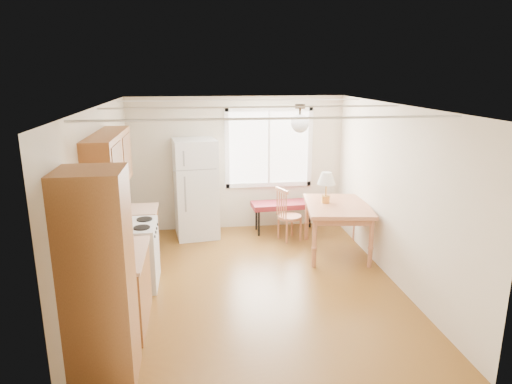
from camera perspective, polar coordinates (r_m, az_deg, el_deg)
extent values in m
cube|color=#563311|center=(6.63, -0.23, -11.39)|extent=(4.60, 5.60, 0.12)
cube|color=white|center=(5.96, -0.25, 10.71)|extent=(4.60, 5.60, 0.12)
cube|color=beige|center=(8.60, -2.38, 3.55)|extent=(4.60, 0.10, 2.50)
cube|color=beige|center=(3.87, 4.60, -10.93)|extent=(4.60, 0.10, 2.50)
cube|color=beige|center=(6.26, -18.73, -1.54)|extent=(0.10, 5.60, 2.50)
cube|color=beige|center=(6.73, 16.91, -0.28)|extent=(0.10, 5.60, 2.50)
cube|color=brown|center=(4.56, -19.07, -10.35)|extent=(0.60, 0.60, 2.10)
cube|color=brown|center=(5.71, -16.61, -11.78)|extent=(0.60, 1.10, 0.86)
cube|color=tan|center=(5.53, -16.86, -7.59)|extent=(0.62, 1.14, 0.04)
cube|color=silver|center=(6.65, -15.07, -7.60)|extent=(0.65, 0.76, 0.90)
cube|color=brown|center=(7.35, -14.54, -5.54)|extent=(0.60, 0.60, 0.86)
cube|color=brown|center=(5.95, -17.91, 3.66)|extent=(0.33, 1.60, 0.70)
cube|color=white|center=(8.61, 1.61, 5.60)|extent=(1.50, 0.02, 1.35)
cylinder|color=#302315|center=(6.48, 5.54, 10.62)|extent=(0.14, 0.14, 0.06)
cylinder|color=#302315|center=(6.49, 5.52, 9.74)|extent=(0.03, 0.03, 0.16)
sphere|color=white|center=(6.51, 5.48, 8.51)|extent=(0.26, 0.26, 0.26)
cube|color=silver|center=(8.27, -7.53, 0.44)|extent=(0.82, 0.82, 1.78)
cube|color=gray|center=(7.82, -7.62, 2.76)|extent=(0.73, 0.02, 0.02)
cube|color=gray|center=(7.86, -8.90, 0.97)|extent=(0.03, 0.03, 1.07)
cube|color=maroon|center=(8.51, 3.69, -1.59)|extent=(1.27, 0.53, 0.10)
cylinder|color=black|center=(8.35, 0.36, -3.96)|extent=(0.04, 0.04, 0.48)
cylinder|color=black|center=(8.55, 7.33, -3.63)|extent=(0.04, 0.04, 0.48)
cylinder|color=black|center=(8.68, 0.04, -3.22)|extent=(0.04, 0.04, 0.48)
cylinder|color=black|center=(8.87, 6.76, -2.92)|extent=(0.04, 0.04, 0.48)
cube|color=#A05D3D|center=(7.55, 10.16, -1.74)|extent=(1.19, 1.47, 0.06)
cube|color=#A05D3D|center=(7.57, 10.13, -2.32)|extent=(1.07, 1.35, 0.10)
cylinder|color=#A05D3D|center=(7.06, 7.30, -6.39)|extent=(0.07, 0.07, 0.78)
cylinder|color=#A05D3D|center=(7.21, 14.17, -6.27)|extent=(0.07, 0.07, 0.78)
cylinder|color=#A05D3D|center=(8.18, 6.37, -3.36)|extent=(0.07, 0.07, 0.78)
cylinder|color=#A05D3D|center=(8.31, 12.31, -3.33)|extent=(0.07, 0.07, 0.78)
cylinder|color=#A05D3D|center=(8.13, 4.22, -3.12)|extent=(0.42, 0.42, 0.05)
cylinder|color=#A05D3D|center=(8.01, 3.86, -5.01)|extent=(0.04, 0.04, 0.43)
cylinder|color=#A05D3D|center=(8.16, 5.58, -4.68)|extent=(0.04, 0.04, 0.43)
cylinder|color=#A05D3D|center=(8.25, 2.83, -4.42)|extent=(0.04, 0.04, 0.43)
cylinder|color=#A05D3D|center=(8.39, 4.51, -4.11)|extent=(0.04, 0.04, 0.43)
cylinder|color=#BD8C3C|center=(7.59, 8.70, -0.90)|extent=(0.14, 0.14, 0.12)
cylinder|color=#BD8C3C|center=(7.55, 8.74, 0.25)|extent=(0.02, 0.02, 0.20)
cone|color=silver|center=(7.50, 8.80, 1.71)|extent=(0.30, 0.30, 0.20)
cube|color=black|center=(5.31, -17.60, -7.95)|extent=(0.21, 0.24, 0.07)
cube|color=black|center=(5.17, -17.88, -6.64)|extent=(0.17, 0.10, 0.25)
cylinder|color=black|center=(5.31, -17.59, -6.87)|extent=(0.13, 0.13, 0.11)
cylinder|color=red|center=(5.92, -16.79, -5.10)|extent=(0.11, 0.11, 0.15)
sphere|color=red|center=(5.89, -16.86, -4.18)|extent=(0.05, 0.05, 0.05)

